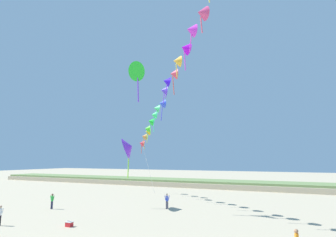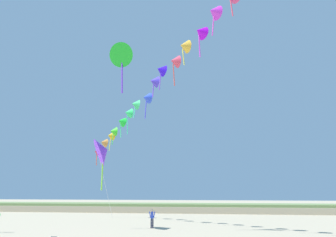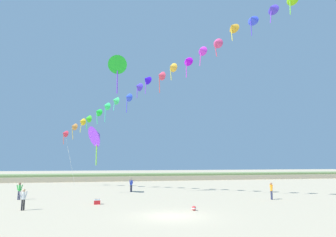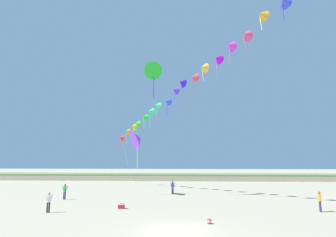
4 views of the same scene
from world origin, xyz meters
name	(u,v)px [view 4 (image 4 of 4)]	position (x,y,z in m)	size (l,w,h in m)	color
ground_plane	(174,231)	(0.00, 0.00, 0.00)	(240.00, 240.00, 0.00)	tan
dune_ridge	(182,177)	(0.00, 43.89, 0.67)	(120.00, 8.63, 1.35)	tan
person_near_left	(65,190)	(-12.94, 12.54, 1.00)	(0.61, 0.24, 1.72)	#282D4C
person_near_right	(320,200)	(12.27, 6.89, 1.00)	(0.24, 0.61, 1.73)	#282D4C
person_mid_center	(173,186)	(-0.94, 18.13, 0.99)	(0.58, 0.33, 1.71)	#282D4C
person_far_left	(49,201)	(-10.92, 5.16, 0.97)	(0.56, 0.33, 1.68)	black
kite_banner_string	(184,85)	(0.65, 14.98, 13.85)	(23.81, 29.43, 19.47)	#E13246
large_kite_low_lead	(154,71)	(-3.22, 15.01, 15.84)	(2.48, 1.72, 4.91)	green
large_kite_mid_trail	(138,140)	(-5.44, 16.78, 7.07)	(2.79, 3.19, 5.06)	#8530E4
beach_cooler	(121,206)	(-5.16, 7.39, 0.21)	(0.58, 0.41, 0.46)	red
beach_ball	(209,221)	(2.34, 2.03, 0.18)	(0.36, 0.36, 0.36)	red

